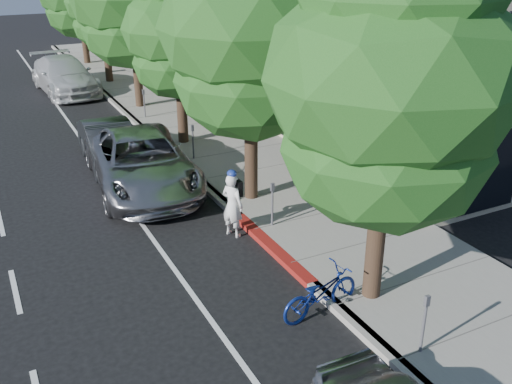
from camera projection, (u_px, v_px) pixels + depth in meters
ground at (291, 268)px, 14.10m from camera, size 120.00×120.00×0.00m
sidewalk at (237, 153)px, 21.55m from camera, size 4.60×56.00×0.15m
curb at (180, 163)px, 20.59m from camera, size 0.30×56.00×0.15m
curb_red_segment at (272, 247)px, 14.88m from camera, size 0.32×4.00×0.15m
storefront_building at (279, 19)px, 31.36m from camera, size 10.00×36.00×7.00m
street_tree_0 at (391, 83)px, 10.86m from camera, size 5.03×5.03×8.03m
street_tree_1 at (251, 31)px, 15.67m from camera, size 5.20×5.20×8.34m
street_tree_2 at (178, 31)px, 20.86m from camera, size 4.13×4.13×7.05m
street_tree_4 at (102, 3)px, 30.66m from camera, size 3.94×3.94×6.95m
cyclist at (233, 205)px, 15.31m from camera, size 0.68×0.78×1.80m
bicycle at (320, 293)px, 12.16m from camera, size 2.08×0.98×1.05m
silver_suv at (141, 162)px, 18.36m from camera, size 3.52×6.67×1.79m
dark_sedan at (110, 145)px, 20.22m from camera, size 1.85×4.76×1.54m
white_pickup at (64, 75)px, 30.17m from camera, size 2.96×6.41×1.81m
dark_suv_far at (66, 75)px, 30.68m from camera, size 1.93×4.73×1.61m
pedestrian at (292, 134)px, 20.75m from camera, size 0.89×0.74×1.66m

